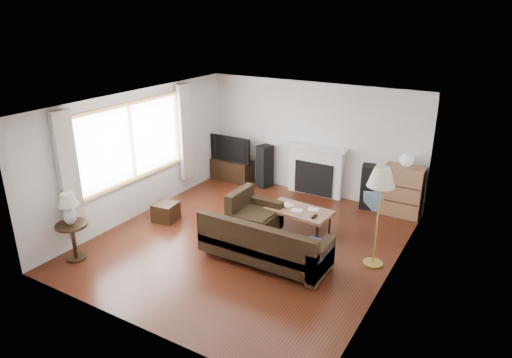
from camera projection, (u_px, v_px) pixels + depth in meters
The scene contains 17 objects.
room at pixel (247, 176), 7.81m from camera, with size 5.10×5.60×2.54m.
window at pixel (132, 142), 8.70m from camera, with size 0.12×2.74×1.54m, color olive.
curtain_near at pixel (68, 173), 7.51m from camera, with size 0.10×0.35×2.10m, color beige.
curtain_far at pixel (185, 132), 9.96m from camera, with size 0.10×0.35×2.10m, color beige.
fireplace at pixel (315, 170), 10.10m from camera, with size 1.40×0.26×1.15m, color white.
tv_stand at pixel (232, 170), 11.10m from camera, with size 1.01×0.45×0.50m, color black.
television at pixel (233, 148), 10.89m from camera, with size 1.08×0.14×0.62m, color black.
speaker_left at pixel (265, 166), 10.62m from camera, with size 0.28×0.33×0.99m, color black.
speaker_right at pixel (367, 186), 9.48m from camera, with size 0.26×0.31×0.94m, color black.
bookshelf at pixel (403, 191), 9.11m from camera, with size 0.76×0.36×1.04m, color #8F6542.
globe_lamp at pixel (406, 160), 8.88m from camera, with size 0.26×0.26×0.26m, color white.
sectional_sofa at pixel (265, 241), 7.45m from camera, with size 2.32×1.69×0.75m, color black.
coffee_table at pixel (299, 221), 8.50m from camera, with size 1.19×0.65×0.46m, color brown.
footstool at pixel (166, 212), 8.99m from camera, with size 0.43×0.43×0.36m, color black.
floor_lamp at pixel (377, 218), 7.21m from camera, with size 0.44×0.44×1.69m, color gold.
side_table at pixel (74, 242), 7.55m from camera, with size 0.52×0.52×0.65m, color black.
table_lamp at pixel (69, 209), 7.34m from camera, with size 0.33×0.33×0.54m, color silver.
Camera 1 is at (3.85, -6.23, 3.96)m, focal length 32.00 mm.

